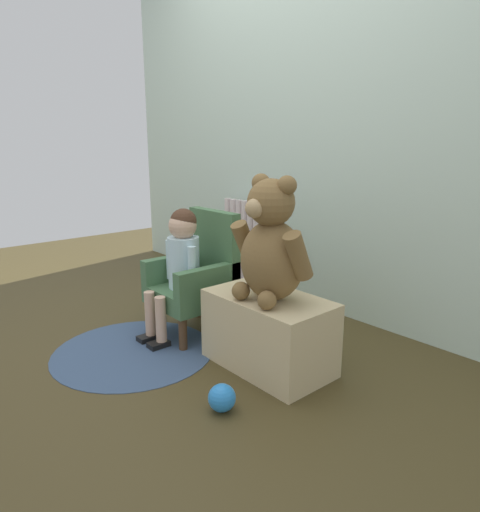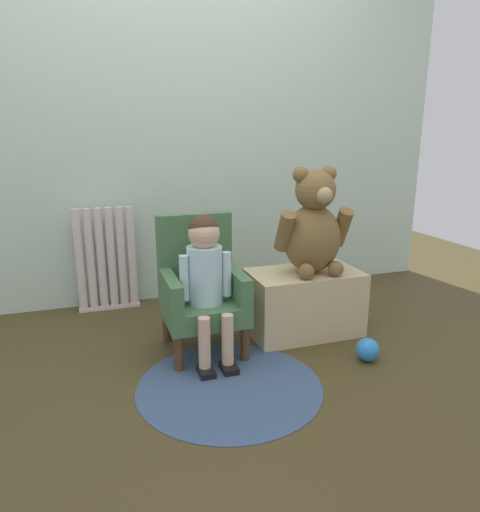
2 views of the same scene
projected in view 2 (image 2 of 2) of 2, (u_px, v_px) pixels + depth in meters
ground_plane at (228, 384)px, 2.02m from camera, size 6.00×6.00×0.00m
back_wall at (169, 113)px, 2.84m from camera, size 3.80×0.05×2.40m
radiator at (106, 260)px, 2.81m from camera, size 0.37×0.05×0.64m
child_armchair at (201, 289)px, 2.30m from camera, size 0.39×0.40×0.68m
child_figure at (206, 267)px, 2.16m from camera, size 0.25×0.35×0.71m
low_bench at (304, 302)px, 2.51m from camera, size 0.60×0.35×0.35m
large_teddy_bear at (313, 227)px, 2.39m from camera, size 0.41×0.29×0.56m
floor_rug at (230, 385)px, 2.00m from camera, size 0.81×0.81×0.01m
toy_ball at (368, 350)px, 2.21m from camera, size 0.11×0.11×0.11m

